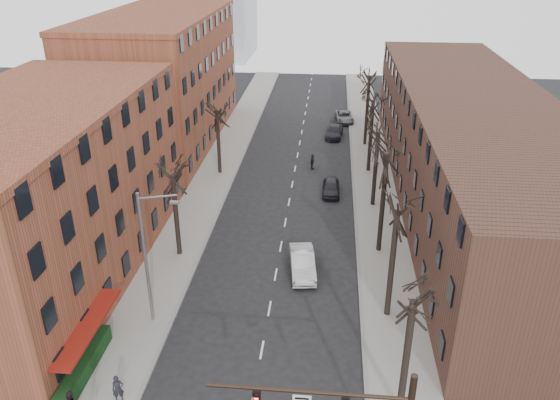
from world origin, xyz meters
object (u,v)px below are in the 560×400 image
(parked_car_near, at_px, (331,187))
(parked_car_mid, at_px, (334,132))
(silver_sedan, at_px, (302,263))
(pedestrian_a, at_px, (118,389))

(parked_car_near, height_order, parked_car_mid, parked_car_near)
(silver_sedan, bearing_deg, pedestrian_a, -131.29)
(parked_car_mid, height_order, pedestrian_a, pedestrian_a)
(parked_car_near, relative_size, pedestrian_a, 2.46)
(silver_sedan, height_order, parked_car_near, silver_sedan)
(silver_sedan, xyz_separation_m, pedestrian_a, (-8.79, -13.21, 0.16))
(silver_sedan, distance_m, parked_car_near, 13.81)
(parked_car_mid, bearing_deg, silver_sedan, -88.46)
(pedestrian_a, bearing_deg, parked_car_near, 42.30)
(silver_sedan, height_order, parked_car_mid, silver_sedan)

